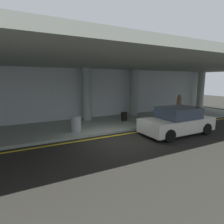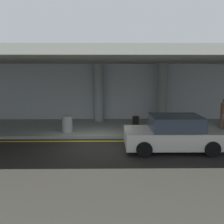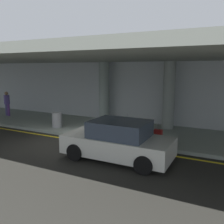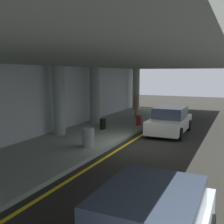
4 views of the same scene
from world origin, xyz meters
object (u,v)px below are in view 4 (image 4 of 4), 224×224
Objects in this scene: person_waiting_for_ride at (136,105)px; suitcase_upright_primary at (103,124)px; support_column_left_mid at (59,100)px; trash_bin_steel at (88,137)px; support_column_center at (95,95)px; support_column_right_mid at (136,89)px; car_silver_no2 at (170,121)px; suitcase_upright_secondary at (139,120)px.

suitcase_upright_primary is at bearing -124.52° from person_waiting_for_ride.
support_column_left_mid is 4.06× the size of suitcase_upright_primary.
suitcase_upright_primary is 3.94m from trash_bin_steel.
trash_bin_steel is at bearing -154.72° from support_column_center.
support_column_right_mid is 2.17× the size of person_waiting_for_ride.
suitcase_upright_primary is 1.06× the size of trash_bin_steel.
person_waiting_for_ride is (7.17, -1.77, -0.86)m from support_column_left_mid.
car_silver_no2 is 5.06m from person_waiting_for_ride.
suitcase_upright_secondary reaches higher than trash_bin_steel.
support_column_left_mid reaches higher than trash_bin_steel.
support_column_left_mid is 1.00× the size of support_column_right_mid.
support_column_right_mid reaches higher than trash_bin_steel.
car_silver_no2 is (-8.59, -5.13, -1.26)m from support_column_right_mid.
support_column_left_mid is at bearing 180.00° from support_column_center.
support_column_center is 2.17× the size of person_waiting_for_ride.
person_waiting_for_ride is at bearing 10.22° from suitcase_upright_secondary.
car_silver_no2 reaches higher than suitcase_upright_primary.
support_column_left_mid is at bearing 59.11° from trash_bin_steel.
trash_bin_steel is (-5.57, -2.63, -1.40)m from support_column_center.
suitcase_upright_primary is (-1.80, -1.49, -1.51)m from support_column_center.
support_column_right_mid is 0.89× the size of car_silver_no2.
suitcase_upright_secondary is at bearing -98.55° from person_waiting_for_ride.
support_column_right_mid is at bearing 0.00° from support_column_center.
support_column_right_mid is 4.29× the size of trash_bin_steel.
support_column_right_mid is (8.00, 0.00, 0.00)m from support_column_center.
person_waiting_for_ride is (-4.83, -1.77, -0.86)m from support_column_right_mid.
car_silver_no2 is (-0.59, -5.13, -1.26)m from support_column_center.
person_waiting_for_ride is at bearing -159.91° from support_column_right_mid.
suitcase_upright_secondary is 1.06× the size of trash_bin_steel.
suitcase_upright_secondary is (0.31, -2.97, -1.51)m from support_column_center.
trash_bin_steel is at bearing -115.67° from person_waiting_for_ride.
support_column_left_mid is at bearing -135.18° from person_waiting_for_ride.
support_column_right_mid is at bearing -0.32° from suitcase_upright_primary.
suitcase_upright_secondary is (-2.86, -1.20, -0.65)m from person_waiting_for_ride.
person_waiting_for_ride is at bearing 5.65° from trash_bin_steel.
person_waiting_for_ride is 5.02m from suitcase_upright_primary.
support_column_left_mid is 7.43m from person_waiting_for_ride.
support_column_left_mid is 6.29m from car_silver_no2.
support_column_center is 2.79m from suitcase_upright_primary.
trash_bin_steel is (-13.57, -2.63, -1.40)m from support_column_right_mid.
support_column_center is at bearing 82.73° from car_silver_no2.
suitcase_upright_primary reaches higher than trash_bin_steel.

